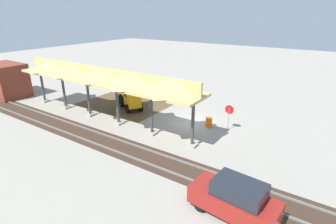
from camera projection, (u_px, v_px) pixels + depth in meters
The scene contains 10 objects.
ground_plane at pixel (191, 123), 23.42m from camera, with size 120.00×120.00×0.00m, color gray.
dirt_work_zone at pixel (127, 103), 28.57m from camera, with size 9.08×7.00×0.01m, color brown.
platform_canopy at pixel (100, 75), 22.74m from camera, with size 19.73×3.20×4.90m.
rail_tracks at pixel (143, 155), 18.10m from camera, with size 60.00×2.58×0.15m.
stop_sign at pixel (229, 112), 21.56m from camera, with size 0.76×0.10×2.19m.
backhoe at pixel (130, 97), 26.65m from camera, with size 5.13×3.80×2.82m.
dirt_mound at pixel (123, 98), 30.17m from camera, with size 3.93×3.93×1.79m, color brown.
brick_utility_building at pixel (6, 80), 30.41m from camera, with size 4.92×3.33×3.82m, color brown.
distant_parked_car at pixel (235, 199), 12.42m from camera, with size 4.34×2.11×1.98m.
traffic_barrel at pixel (209, 122), 22.49m from camera, with size 0.56×0.56×0.90m, color orange.
Camera 1 is at (-10.24, 19.05, 9.27)m, focal length 28.00 mm.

